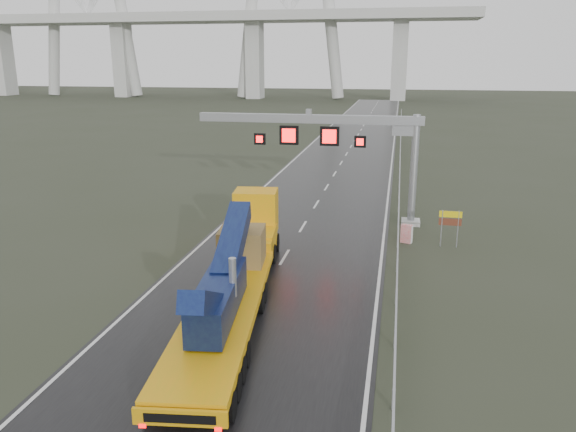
% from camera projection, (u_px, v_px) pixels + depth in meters
% --- Properties ---
extents(ground, '(400.00, 400.00, 0.00)m').
position_uv_depth(ground, '(232.00, 344.00, 21.45)').
color(ground, '#2E3424').
rests_on(ground, ground).
extents(road, '(11.00, 200.00, 0.02)m').
position_uv_depth(road, '(341.00, 163.00, 59.25)').
color(road, black).
rests_on(road, ground).
extents(guardrail, '(0.20, 140.00, 1.40)m').
position_uv_depth(guardrail, '(400.00, 178.00, 48.48)').
color(guardrail, '#93959C').
rests_on(guardrail, ground).
extents(sign_gantry, '(14.90, 1.20, 7.42)m').
position_uv_depth(sign_gantry, '(340.00, 138.00, 36.56)').
color(sign_gantry, beige).
rests_on(sign_gantry, ground).
extents(heavy_haul_truck, '(4.73, 18.12, 4.22)m').
position_uv_depth(heavy_haul_truck, '(238.00, 261.00, 25.61)').
color(heavy_haul_truck, '#D29E0B').
rests_on(heavy_haul_truck, ground).
extents(exit_sign_pair, '(1.27, 0.07, 2.18)m').
position_uv_depth(exit_sign_pair, '(450.00, 222.00, 32.29)').
color(exit_sign_pair, '#9B9DA3').
rests_on(exit_sign_pair, ground).
extents(striped_barrier, '(0.73, 0.55, 1.09)m').
position_uv_depth(striped_barrier, '(407.00, 234.00, 33.30)').
color(striped_barrier, red).
rests_on(striped_barrier, ground).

